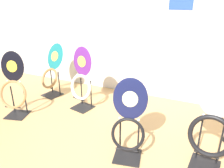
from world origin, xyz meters
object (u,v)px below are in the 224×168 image
object	(u,v)px
toilet_seat_display_navy_moon	(129,123)
toilet_seat_display_white_plain	(212,126)
toilet_seat_display_teal_sax	(52,72)
toilet_seat_display_purple_note	(81,80)
toilet_seat_display_jazz_black	(13,88)

from	to	relation	value
toilet_seat_display_navy_moon	toilet_seat_display_white_plain	world-z (taller)	toilet_seat_display_white_plain
toilet_seat_display_teal_sax	toilet_seat_display_white_plain	bearing A→B (deg)	-17.22
toilet_seat_display_purple_note	toilet_seat_display_white_plain	size ratio (longest dim) A/B	0.98
toilet_seat_display_jazz_black	toilet_seat_display_purple_note	bearing A→B (deg)	37.25
toilet_seat_display_navy_moon	toilet_seat_display_purple_note	bearing A→B (deg)	143.87
toilet_seat_display_purple_note	toilet_seat_display_white_plain	world-z (taller)	toilet_seat_display_white_plain
toilet_seat_display_purple_note	toilet_seat_display_teal_sax	bearing A→B (deg)	162.74
toilet_seat_display_teal_sax	toilet_seat_display_purple_note	size ratio (longest dim) A/B	0.92
toilet_seat_display_purple_note	toilet_seat_display_navy_moon	bearing A→B (deg)	-36.13
toilet_seat_display_teal_sax	toilet_seat_display_navy_moon	bearing A→B (deg)	-29.04
toilet_seat_display_purple_note	toilet_seat_display_white_plain	distance (m)	1.85
toilet_seat_display_navy_moon	toilet_seat_display_teal_sax	bearing A→B (deg)	150.96
toilet_seat_display_jazz_black	toilet_seat_display_teal_sax	size ratio (longest dim) A/B	1.06
toilet_seat_display_navy_moon	toilet_seat_display_teal_sax	size ratio (longest dim) A/B	1.00
toilet_seat_display_white_plain	toilet_seat_display_jazz_black	bearing A→B (deg)	-179.59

